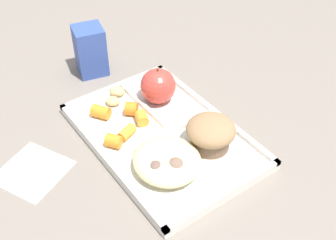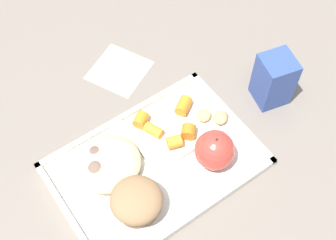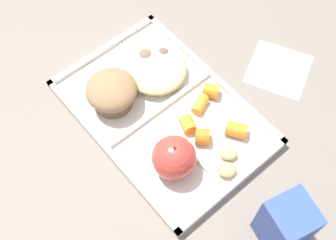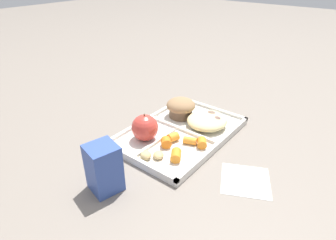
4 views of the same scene
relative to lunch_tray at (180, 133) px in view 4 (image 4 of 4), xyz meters
The scene contains 18 objects.
ground 0.01m from the lunch_tray, 10.46° to the right, with size 6.00×6.00×0.00m, color slate.
lunch_tray is the anchor object (origin of this frame).
green_apple 0.11m from the lunch_tray, 149.58° to the left, with size 0.07×0.07×0.08m.
bran_muffin 0.10m from the lunch_tray, 35.15° to the left, with size 0.09×0.09×0.06m.
carrot_slice_diagonal 0.05m from the lunch_tray, 165.23° to the right, with size 0.02×0.02×0.03m, color orange.
carrot_slice_tilted 0.10m from the lunch_tray, 106.16° to the right, with size 0.02×0.02×0.03m, color orange.
carrot_slice_edge 0.13m from the lunch_tray, 148.44° to the right, with size 0.03×0.03×0.04m, color orange.
carrot_slice_center 0.07m from the lunch_tray, 120.41° to the right, with size 0.02×0.02×0.04m, color orange.
carrot_slice_near_corner 0.09m from the lunch_tray, 169.73° to the right, with size 0.03×0.03×0.02m, color orange.
potato_chunk_small 0.14m from the lunch_tray, 167.28° to the right, with size 0.03×0.03×0.02m, color tan.
potato_chunk_browned 0.16m from the lunch_tray, behind, with size 0.03×0.03×0.02m, color tan.
egg_noodle_pile 0.09m from the lunch_tray, 29.54° to the right, with size 0.12×0.12×0.04m, color beige.
meatball_side 0.11m from the lunch_tray, 23.21° to the right, with size 0.04×0.04×0.04m, color #755B4C.
meatball_front 0.08m from the lunch_tray, 23.70° to the right, with size 0.03×0.03×0.03m, color brown.
meatball_back 0.11m from the lunch_tray, 39.76° to the right, with size 0.04×0.04×0.04m, color brown.
plastic_fork 0.12m from the lunch_tray, 16.94° to the right, with size 0.16×0.04×0.00m.
milk_carton 0.28m from the lunch_tray, behind, with size 0.06×0.06×0.11m, color #334C99.
paper_napkin 0.24m from the lunch_tray, 105.50° to the right, with size 0.11×0.11×0.00m, color white.
Camera 4 is at (-0.57, -0.40, 0.44)m, focal length 30.23 mm.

